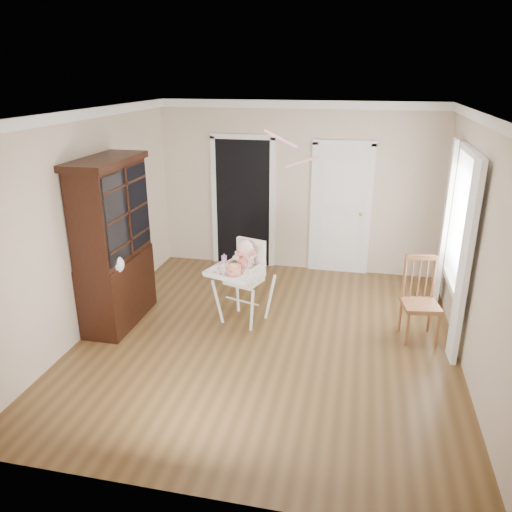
% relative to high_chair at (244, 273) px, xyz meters
% --- Properties ---
extents(floor, '(5.00, 5.00, 0.00)m').
position_rel_high_chair_xyz_m(floor, '(0.39, -0.43, -0.68)').
color(floor, '#54391C').
rests_on(floor, ground).
extents(ceiling, '(5.00, 5.00, 0.00)m').
position_rel_high_chair_xyz_m(ceiling, '(0.39, -0.43, 2.02)').
color(ceiling, white).
rests_on(ceiling, wall_back).
extents(wall_back, '(4.50, 0.00, 4.50)m').
position_rel_high_chair_xyz_m(wall_back, '(0.39, 2.07, 0.67)').
color(wall_back, '#C4B199').
rests_on(wall_back, floor).
extents(wall_left, '(0.00, 5.00, 5.00)m').
position_rel_high_chair_xyz_m(wall_left, '(-1.86, -0.43, 0.67)').
color(wall_left, '#C4B199').
rests_on(wall_left, floor).
extents(wall_right, '(0.00, 5.00, 5.00)m').
position_rel_high_chair_xyz_m(wall_right, '(2.64, -0.43, 0.67)').
color(wall_right, '#C4B199').
rests_on(wall_right, floor).
extents(crown_molding, '(4.50, 5.00, 0.12)m').
position_rel_high_chair_xyz_m(crown_molding, '(0.39, -0.43, 1.96)').
color(crown_molding, white).
rests_on(crown_molding, ceiling).
extents(doorway, '(1.06, 0.05, 2.22)m').
position_rel_high_chair_xyz_m(doorway, '(-0.51, 2.06, 0.42)').
color(doorway, black).
rests_on(doorway, wall_back).
extents(closet_door, '(0.96, 0.09, 2.13)m').
position_rel_high_chair_xyz_m(closet_door, '(1.09, 2.05, 0.34)').
color(closet_door, white).
rests_on(closet_door, wall_back).
extents(window_right, '(0.13, 1.84, 2.30)m').
position_rel_high_chair_xyz_m(window_right, '(2.57, 0.37, 0.60)').
color(window_right, white).
rests_on(window_right, wall_right).
extents(high_chair, '(0.83, 0.94, 1.11)m').
position_rel_high_chair_xyz_m(high_chair, '(0.00, 0.00, 0.00)').
color(high_chair, white).
rests_on(high_chair, floor).
extents(baby, '(0.31, 0.30, 0.51)m').
position_rel_high_chair_xyz_m(baby, '(0.01, 0.03, 0.17)').
color(baby, beige).
rests_on(baby, high_chair).
extents(cake, '(0.24, 0.24, 0.11)m').
position_rel_high_chair_xyz_m(cake, '(-0.06, -0.28, 0.14)').
color(cake, silver).
rests_on(cake, high_chair).
extents(sippy_cup, '(0.07, 0.07, 0.18)m').
position_rel_high_chair_xyz_m(sippy_cup, '(-0.24, -0.04, 0.16)').
color(sippy_cup, '#CB7CB5').
rests_on(sippy_cup, high_chair).
extents(china_cabinet, '(0.57, 1.27, 2.15)m').
position_rel_high_chair_xyz_m(china_cabinet, '(-1.59, -0.34, 0.39)').
color(china_cabinet, black).
rests_on(china_cabinet, floor).
extents(dining_chair, '(0.49, 0.49, 1.03)m').
position_rel_high_chair_xyz_m(dining_chair, '(2.19, 0.02, -0.20)').
color(dining_chair, brown).
rests_on(dining_chair, floor).
extents(streamer, '(0.41, 0.31, 0.15)m').
position_rel_high_chair_xyz_m(streamer, '(0.54, -0.52, 1.76)').
color(streamer, pink).
rests_on(streamer, ceiling).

